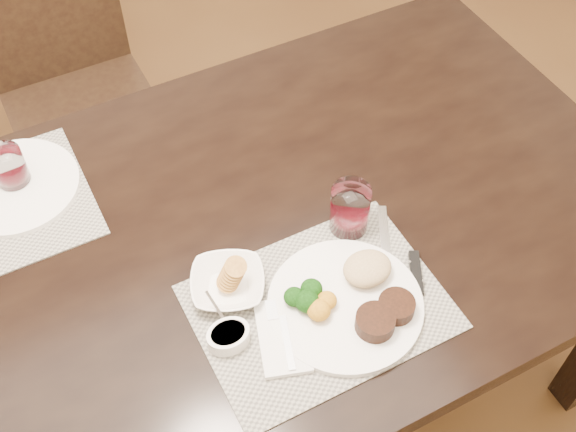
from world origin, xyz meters
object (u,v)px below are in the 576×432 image
cracker_bowl (228,283)px  chair_far (71,77)px  wine_glass_near (350,211)px  dinner_plate (353,300)px  steak_knife (408,263)px  far_plate (15,186)px

cracker_bowl → chair_far: bearing=92.8°
wine_glass_near → dinner_plate: bearing=-118.2°
steak_knife → far_plate: same height
dinner_plate → chair_far: bearing=89.9°
cracker_bowl → steak_knife: bearing=-18.4°
chair_far → dinner_plate: (0.24, -1.19, 0.27)m
chair_far → far_plate: size_ratio=3.31×
wine_glass_near → far_plate: 0.71m
steak_knife → cracker_bowl: 0.35m
steak_knife → cracker_bowl: bearing=-170.4°
dinner_plate → steak_knife: size_ratio=1.29×
dinner_plate → cracker_bowl: 0.24m
dinner_plate → cracker_bowl: bearing=132.2°
dinner_plate → steak_knife: 0.15m
steak_knife → wine_glass_near: (-0.05, 0.14, 0.04)m
dinner_plate → wine_glass_near: bearing=50.1°
chair_far → far_plate: (-0.24, -0.61, 0.26)m
dinner_plate → far_plate: 0.76m
steak_knife → chair_far: bearing=136.5°
dinner_plate → wine_glass_near: 0.19m
cracker_bowl → far_plate: (-0.30, 0.44, -0.01)m
dinner_plate → cracker_bowl: (-0.19, 0.14, 0.00)m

